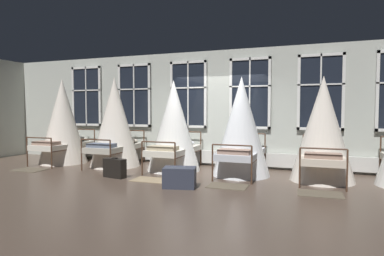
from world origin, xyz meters
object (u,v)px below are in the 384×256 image
at_px(cot_third, 174,127).
at_px(travel_trunk, 180,177).
at_px(cot_second, 115,123).
at_px(cot_fifth, 323,130).
at_px(suitcase_dark, 115,168).
at_px(cot_fourth, 241,128).
at_px(cot_first, 63,122).

relative_size(cot_third, travel_trunk, 3.63).
relative_size(cot_second, travel_trunk, 3.85).
bearing_deg(cot_fifth, suitcase_dark, 106.26).
xyz_separation_m(cot_fifth, travel_trunk, (-2.69, -1.70, -0.91)).
height_order(cot_third, travel_trunk, cot_third).
distance_m(cot_third, cot_fifth, 3.59).
relative_size(cot_third, cot_fifth, 1.01).
height_order(cot_second, cot_third, cot_second).
xyz_separation_m(suitcase_dark, travel_trunk, (1.78, -0.39, -0.02)).
bearing_deg(suitcase_dark, cot_third, 68.66).
distance_m(cot_fourth, travel_trunk, 2.13).
bearing_deg(cot_second, cot_third, -91.48).
bearing_deg(cot_fifth, cot_third, 88.90).
height_order(cot_third, cot_fifth, cot_third).
height_order(cot_third, cot_fourth, cot_fourth).
bearing_deg(cot_first, travel_trunk, -110.57).
bearing_deg(cot_first, cot_fifth, -89.60).
relative_size(cot_first, cot_third, 1.07).
relative_size(cot_second, cot_fourth, 1.05).
bearing_deg(cot_third, travel_trunk, -152.97).
height_order(cot_second, cot_fourth, cot_second).
distance_m(cot_first, suitcase_dark, 3.13).
bearing_deg(suitcase_dark, travel_trunk, -0.85).
bearing_deg(cot_fourth, cot_first, 90.35).
xyz_separation_m(cot_third, cot_fourth, (1.78, -0.07, 0.02)).
distance_m(cot_third, travel_trunk, 2.18).
height_order(cot_second, suitcase_dark, cot_second).
bearing_deg(travel_trunk, cot_third, 116.98).
distance_m(cot_first, cot_second, 1.77).
bearing_deg(suitcase_dark, cot_fourth, 37.55).
height_order(cot_first, cot_fifth, cot_first).
relative_size(cot_fifth, suitcase_dark, 3.92).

